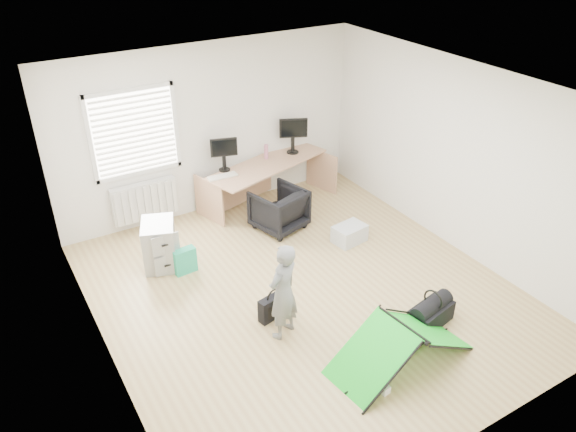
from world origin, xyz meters
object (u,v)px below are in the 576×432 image
kite (402,343)px  filing_cabinet (160,244)px  thermos (266,152)px  person (283,292)px  monitor_right (293,140)px  office_chair (279,209)px  monitor_left (224,159)px  duffel_bag (431,315)px  desk (268,184)px  storage_crate (349,234)px  laptop_bag (274,306)px

kite → filing_cabinet: bearing=110.8°
thermos → person: size_ratio=0.20×
monitor_right → thermos: 0.51m
office_chair → kite: 3.20m
monitor_left → monitor_right: size_ratio=0.90×
thermos → kite: 4.23m
duffel_bag → desk: bearing=81.3°
thermos → duffel_bag: thermos is taller
duffel_bag → storage_crate: bearing=70.9°
monitor_right → kite: 4.33m
monitor_right → office_chair: 1.40m
kite → duffel_bag: (0.73, 0.29, -0.13)m
filing_cabinet → monitor_left: 1.83m
desk → laptop_bag: 2.94m
thermos → filing_cabinet: bearing=-156.4°
person → office_chair: bearing=-142.6°
filing_cabinet → storage_crate: filing_cabinet is taller
kite → thermos: bearing=75.1°
desk → storage_crate: (0.45, -1.67, -0.24)m
filing_cabinet → office_chair: bearing=21.5°
desk → monitor_left: monitor_left is taller
thermos → laptop_bag: thermos is taller
monitor_right → laptop_bag: monitor_right is taller
office_chair → thermos: bearing=-123.7°
laptop_bag → duffel_bag: laptop_bag is taller
desk → monitor_left: (-0.71, 0.12, 0.57)m
laptop_bag → desk: bearing=49.6°
monitor_left → storage_crate: 2.28m
desk → person: 3.25m
kite → monitor_right: bearing=68.4°
filing_cabinet → person: 2.25m
office_chair → laptop_bag: 2.14m
filing_cabinet → office_chair: filing_cabinet is taller
monitor_right → kite: (-1.11, -4.13, -0.70)m
desk → duffel_bag: (0.19, -3.67, -0.24)m
desk → storage_crate: bearing=-91.0°
monitor_left → person: 3.13m
monitor_left → filing_cabinet: bearing=-130.3°
desk → storage_crate: size_ratio=4.56×
laptop_bag → person: bearing=-111.7°
monitor_right → office_chair: (-0.82, -0.95, -0.63)m
desk → thermos: 0.53m
monitor_left → thermos: monitor_left is taller
desk → filing_cabinet: bearing=-176.0°
thermos → kite: size_ratio=0.15×
laptop_bag → duffel_bag: bearing=-47.1°
monitor_right → storage_crate: 2.01m
monitor_left → monitor_right: monitor_right is taller
kite → laptop_bag: (-0.84, 1.38, -0.10)m
filing_cabinet → kite: bearing=-41.9°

